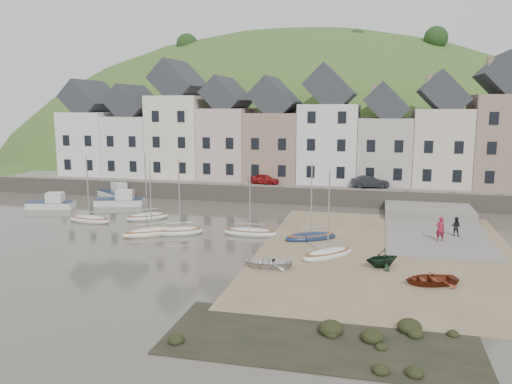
% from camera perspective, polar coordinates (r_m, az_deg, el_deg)
% --- Properties ---
extents(ground, '(160.00, 160.00, 0.00)m').
position_cam_1_polar(ground, '(39.61, -2.03, -5.70)').
color(ground, '#484338').
rests_on(ground, ground).
extents(quay_land, '(90.00, 30.00, 1.50)m').
position_cam_1_polar(quay_land, '(70.24, 4.94, 1.63)').
color(quay_land, '#335421').
rests_on(quay_land, ground).
extents(quay_street, '(70.00, 7.00, 0.10)m').
position_cam_1_polar(quay_street, '(58.90, 3.28, 0.90)').
color(quay_street, slate).
rests_on(quay_street, quay_land).
extents(seawall, '(70.00, 1.20, 1.80)m').
position_cam_1_polar(seawall, '(55.60, 2.64, -0.29)').
color(seawall, slate).
rests_on(seawall, ground).
extents(beach, '(18.00, 26.00, 0.06)m').
position_cam_1_polar(beach, '(38.27, 14.16, -6.50)').
color(beach, '#756247').
rests_on(beach, ground).
extents(slipway, '(8.00, 18.00, 0.12)m').
position_cam_1_polar(slipway, '(46.25, 19.04, -3.91)').
color(slipway, slate).
rests_on(slipway, ground).
extents(hillside, '(134.40, 84.00, 84.00)m').
position_cam_1_polar(hillside, '(102.05, 4.35, -6.61)').
color(hillside, '#335421').
rests_on(hillside, ground).
extents(townhouse_terrace, '(61.05, 8.00, 13.93)m').
position_cam_1_polar(townhouse_terrace, '(61.48, 5.54, 6.65)').
color(townhouse_terrace, silver).
rests_on(townhouse_terrace, quay_land).
extents(sailboat_0, '(4.45, 2.11, 6.32)m').
position_cam_1_polar(sailboat_0, '(48.97, -17.89, -2.87)').
color(sailboat_0, silver).
rests_on(sailboat_0, ground).
extents(sailboat_1, '(4.03, 3.63, 6.32)m').
position_cam_1_polar(sailboat_1, '(48.73, -11.92, -2.67)').
color(sailboat_1, silver).
rests_on(sailboat_1, ground).
extents(sailboat_2, '(4.66, 4.17, 6.32)m').
position_cam_1_polar(sailboat_2, '(42.83, -11.41, -4.35)').
color(sailboat_2, beige).
rests_on(sailboat_2, ground).
extents(sailboat_3, '(4.02, 3.06, 6.32)m').
position_cam_1_polar(sailboat_3, '(42.71, -8.35, -4.29)').
color(sailboat_3, silver).
rests_on(sailboat_3, ground).
extents(sailboat_4, '(4.52, 1.53, 6.32)m').
position_cam_1_polar(sailboat_4, '(41.97, -0.66, -4.44)').
color(sailboat_4, silver).
rests_on(sailboat_4, ground).
extents(sailboat_5, '(4.43, 3.48, 6.32)m').
position_cam_1_polar(sailboat_5, '(40.74, 6.05, -4.93)').
color(sailboat_5, '#162646').
rests_on(sailboat_5, ground).
extents(sailboat_6, '(4.06, 4.25, 6.32)m').
position_cam_1_polar(sailboat_6, '(36.35, 7.92, -6.76)').
color(sailboat_6, silver).
rests_on(sailboat_6, ground).
extents(motorboat_0, '(5.25, 2.89, 1.70)m').
position_cam_1_polar(motorboat_0, '(55.92, -14.68, -0.87)').
color(motorboat_0, silver).
rests_on(motorboat_0, ground).
extents(motorboat_1, '(4.85, 2.74, 1.70)m').
position_cam_1_polar(motorboat_1, '(56.50, -21.60, -1.13)').
color(motorboat_1, silver).
rests_on(motorboat_1, ground).
extents(motorboat_2, '(5.04, 4.31, 1.70)m').
position_cam_1_polar(motorboat_2, '(61.11, -15.38, -0.03)').
color(motorboat_2, silver).
rests_on(motorboat_2, ground).
extents(rowboat_white, '(3.43, 2.71, 0.64)m').
position_cam_1_polar(rowboat_white, '(33.74, 1.32, -7.76)').
color(rowboat_white, silver).
rests_on(rowboat_white, beach).
extents(rowboat_green, '(3.12, 3.04, 1.25)m').
position_cam_1_polar(rowboat_green, '(34.62, 13.72, -7.06)').
color(rowboat_green, black).
rests_on(rowboat_green, beach).
extents(rowboat_red, '(3.66, 3.09, 0.64)m').
position_cam_1_polar(rowboat_red, '(32.31, 18.69, -9.08)').
color(rowboat_red, maroon).
rests_on(rowboat_red, beach).
extents(person_red, '(0.76, 0.57, 1.89)m').
position_cam_1_polar(person_red, '(42.08, 19.65, -3.85)').
color(person_red, maroon).
rests_on(person_red, slipway).
extents(person_dark, '(0.89, 0.80, 1.52)m').
position_cam_1_polar(person_dark, '(44.17, 21.17, -3.56)').
color(person_dark, black).
rests_on(person_dark, slipway).
extents(car_left, '(3.60, 2.16, 1.15)m').
position_cam_1_polar(car_left, '(58.27, 0.93, 1.44)').
color(car_left, maroon).
rests_on(car_left, quay_street).
extents(car_right, '(4.16, 2.15, 1.31)m').
position_cam_1_polar(car_right, '(56.91, 12.47, 1.10)').
color(car_right, black).
rests_on(car_right, quay_street).
extents(shore_rocks, '(14.00, 6.00, 0.75)m').
position_cam_1_polar(shore_rocks, '(24.42, 9.55, -15.58)').
color(shore_rocks, black).
rests_on(shore_rocks, ground).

